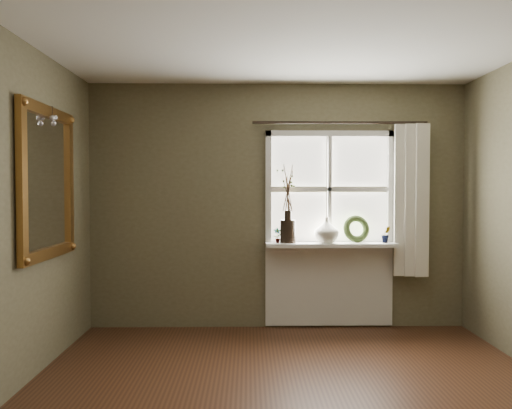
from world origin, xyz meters
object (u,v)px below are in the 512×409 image
Objects in this scene: cream_vase at (327,230)px; gilt_mirror at (48,182)px; wreath at (356,232)px; dark_jug at (288,231)px.

gilt_mirror reaches higher than cream_vase.
gilt_mirror is (-2.79, -1.10, 0.51)m from wreath.
dark_jug is 0.90× the size of cream_vase.
dark_jug is 0.82× the size of wreath.
cream_vase is 2.73m from gilt_mirror.
cream_vase reaches higher than dark_jug.
dark_jug is at bearing 170.77° from wreath.
cream_vase is at bearing 0.00° from dark_jug.
wreath is 3.04m from gilt_mirror.
gilt_mirror is (-2.06, -1.06, 0.50)m from dark_jug.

